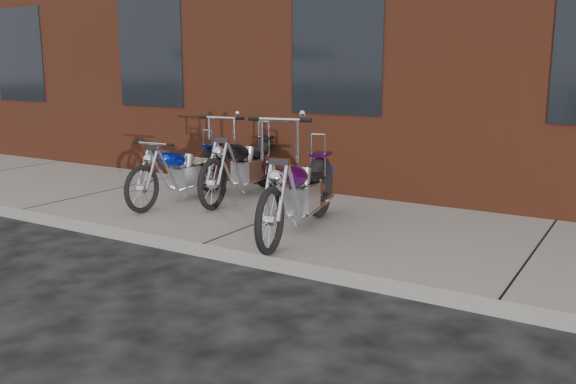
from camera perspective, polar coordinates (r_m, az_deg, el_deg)
The scene contains 5 objects.
ground at distance 6.47m, azimuth -7.93°, elevation -6.09°, with size 120.00×120.00×0.00m, color black.
sidewalk at distance 7.62m, azimuth -0.81°, elevation -2.68°, with size 22.00×3.00×0.15m, color gray.
chopper_purple at distance 6.72m, azimuth 1.11°, elevation -0.25°, with size 0.70×2.33×1.32m.
chopper_blue at distance 8.44m, azimuth -9.88°, elevation 1.71°, with size 0.52×2.12×0.92m.
chopper_third at distance 8.59m, azimuth -4.15°, elevation 2.30°, with size 0.60×2.33×1.18m.
Camera 1 is at (3.94, -4.75, 1.96)m, focal length 38.00 mm.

